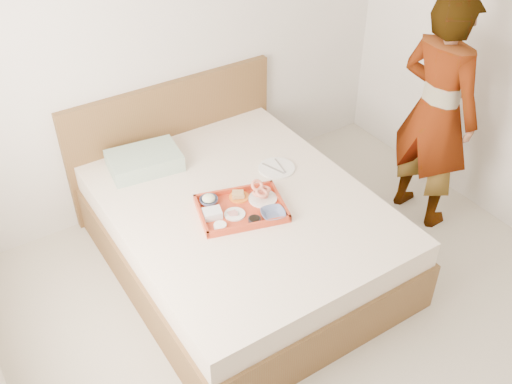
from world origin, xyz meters
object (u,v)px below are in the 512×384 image
object	(u,v)px
tray	(241,208)
person	(436,113)
bed	(242,232)
dinner_plate	(277,168)

from	to	relation	value
tray	person	distance (m)	1.51
bed	tray	xyz separation A→B (m)	(-0.05, -0.09, 0.29)
dinner_plate	person	world-z (taller)	person
tray	dinner_plate	bearing A→B (deg)	46.04
bed	dinner_plate	size ratio (longest dim) A/B	7.91
bed	dinner_plate	xyz separation A→B (m)	(0.40, 0.17, 0.27)
tray	dinner_plate	distance (m)	0.52
dinner_plate	tray	bearing A→B (deg)	-149.92
bed	person	size ratio (longest dim) A/B	1.17
bed	tray	distance (m)	0.31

